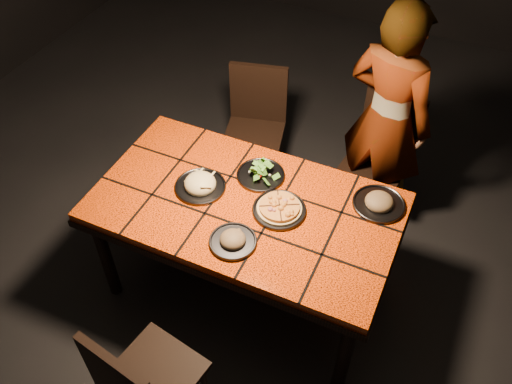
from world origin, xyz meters
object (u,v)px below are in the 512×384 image
at_px(chair_far_left, 256,120).
at_px(dining_table, 245,214).
at_px(chair_far_right, 383,147).
at_px(plate_pizza, 279,209).
at_px(plate_pasta, 200,185).
at_px(diner, 387,120).
at_px(chair_near, 141,381).

bearing_deg(chair_far_left, dining_table, -82.42).
relative_size(chair_far_right, plate_pizza, 2.73).
bearing_deg(chair_far_right, dining_table, -109.60).
bearing_deg(plate_pasta, plate_pizza, 2.58).
distance_m(dining_table, diner, 1.08).
relative_size(dining_table, chair_far_left, 1.86).
bearing_deg(diner, plate_pizza, 88.43).
height_order(diner, plate_pasta, diner).
relative_size(chair_far_right, diner, 0.55).
relative_size(chair_far_left, chair_far_right, 1.01).
relative_size(dining_table, plate_pasta, 5.84).
height_order(diner, plate_pizza, diner).
bearing_deg(diner, chair_near, 90.78).
distance_m(dining_table, plate_pasta, 0.29).
bearing_deg(chair_far_right, plate_pasta, -120.58).
bearing_deg(plate_pizza, chair_near, -104.22).
bearing_deg(plate_pizza, chair_far_right, 72.70).
distance_m(chair_near, diner, 2.02).
distance_m(chair_near, plate_pizza, 1.06).
bearing_deg(diner, chair_far_left, 17.24).
bearing_deg(diner, plate_pasta, 68.13).
bearing_deg(plate_pizza, plate_pasta, -177.42).
bearing_deg(chair_far_right, diner, -84.30).
bearing_deg(chair_near, chair_far_right, -96.06).
xyz_separation_m(dining_table, chair_far_left, (-0.37, 0.95, -0.17)).
relative_size(chair_near, chair_far_left, 0.98).
bearing_deg(dining_table, plate_pasta, 178.95).
height_order(chair_far_left, plate_pasta, chair_far_left).
xyz_separation_m(chair_far_right, plate_pasta, (-0.77, -1.03, 0.28)).
bearing_deg(plate_pizza, diner, 71.18).
height_order(chair_near, diner, diner).
relative_size(chair_far_left, plate_pizza, 2.75).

